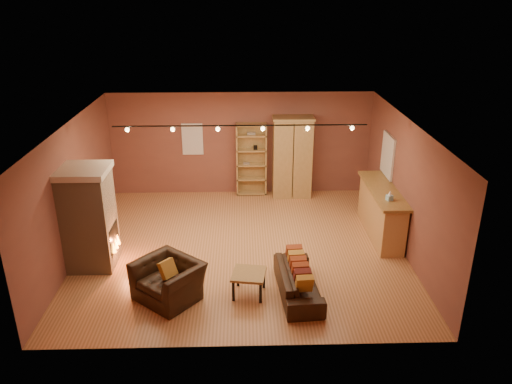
{
  "coord_description": "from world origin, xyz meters",
  "views": [
    {
      "loc": [
        0.04,
        -9.71,
        5.35
      ],
      "look_at": [
        0.32,
        0.2,
        1.25
      ],
      "focal_mm": 35.0,
      "sensor_mm": 36.0,
      "label": 1
    }
  ],
  "objects_px": {
    "fireplace": "(89,218)",
    "bar_counter": "(381,211)",
    "bookcase": "(251,158)",
    "loveseat": "(298,276)",
    "armchair": "(168,274)",
    "coffee_table": "(249,276)",
    "armoire": "(292,157)"
  },
  "relations": [
    {
      "from": "fireplace",
      "to": "bookcase",
      "type": "distance_m",
      "value": 5.0
    },
    {
      "from": "fireplace",
      "to": "bar_counter",
      "type": "distance_m",
      "value": 6.37
    },
    {
      "from": "bookcase",
      "to": "loveseat",
      "type": "height_order",
      "value": "bookcase"
    },
    {
      "from": "fireplace",
      "to": "coffee_table",
      "type": "distance_m",
      "value": 3.45
    },
    {
      "from": "fireplace",
      "to": "bar_counter",
      "type": "xyz_separation_m",
      "value": [
        6.24,
        1.18,
        -0.48
      ]
    },
    {
      "from": "loveseat",
      "to": "armchair",
      "type": "xyz_separation_m",
      "value": [
        -2.39,
        -0.07,
        0.12
      ]
    },
    {
      "from": "bookcase",
      "to": "armchair",
      "type": "relative_size",
      "value": 1.51
    },
    {
      "from": "armoire",
      "to": "coffee_table",
      "type": "relative_size",
      "value": 3.21
    },
    {
      "from": "bar_counter",
      "to": "loveseat",
      "type": "bearing_deg",
      "value": -132.22
    },
    {
      "from": "bookcase",
      "to": "armchair",
      "type": "xyz_separation_m",
      "value": [
        -1.62,
        -5.0,
        -0.53
      ]
    },
    {
      "from": "bookcase",
      "to": "bar_counter",
      "type": "distance_m",
      "value": 3.91
    },
    {
      "from": "loveseat",
      "to": "armchair",
      "type": "height_order",
      "value": "armchair"
    },
    {
      "from": "bookcase",
      "to": "loveseat",
      "type": "distance_m",
      "value": 5.03
    },
    {
      "from": "armoire",
      "to": "armchair",
      "type": "distance_m",
      "value": 5.57
    },
    {
      "from": "fireplace",
      "to": "bookcase",
      "type": "bearing_deg",
      "value": 48.44
    },
    {
      "from": "armoire",
      "to": "loveseat",
      "type": "height_order",
      "value": "armoire"
    },
    {
      "from": "fireplace",
      "to": "loveseat",
      "type": "xyz_separation_m",
      "value": [
        4.09,
        -1.19,
        -0.69
      ]
    },
    {
      "from": "fireplace",
      "to": "armoire",
      "type": "height_order",
      "value": "armoire"
    },
    {
      "from": "bar_counter",
      "to": "armchair",
      "type": "relative_size",
      "value": 1.79
    },
    {
      "from": "armoire",
      "to": "bookcase",
      "type": "bearing_deg",
      "value": 170.97
    },
    {
      "from": "fireplace",
      "to": "coffee_table",
      "type": "bearing_deg",
      "value": -20.43
    },
    {
      "from": "armchair",
      "to": "coffee_table",
      "type": "bearing_deg",
      "value": 43.14
    },
    {
      "from": "armoire",
      "to": "loveseat",
      "type": "bearing_deg",
      "value": -93.86
    },
    {
      "from": "bookcase",
      "to": "bar_counter",
      "type": "bearing_deg",
      "value": -41.25
    },
    {
      "from": "bar_counter",
      "to": "coffee_table",
      "type": "height_order",
      "value": "bar_counter"
    },
    {
      "from": "bookcase",
      "to": "coffee_table",
      "type": "relative_size",
      "value": 2.9
    },
    {
      "from": "fireplace",
      "to": "bar_counter",
      "type": "height_order",
      "value": "fireplace"
    },
    {
      "from": "bar_counter",
      "to": "loveseat",
      "type": "relative_size",
      "value": 1.32
    },
    {
      "from": "bar_counter",
      "to": "armchair",
      "type": "distance_m",
      "value": 5.16
    },
    {
      "from": "bar_counter",
      "to": "loveseat",
      "type": "xyz_separation_m",
      "value": [
        -2.15,
        -2.37,
        -0.21
      ]
    },
    {
      "from": "armoire",
      "to": "armchair",
      "type": "xyz_separation_m",
      "value": [
        -2.71,
        -4.83,
        -0.62
      ]
    },
    {
      "from": "fireplace",
      "to": "bookcase",
      "type": "height_order",
      "value": "fireplace"
    }
  ]
}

